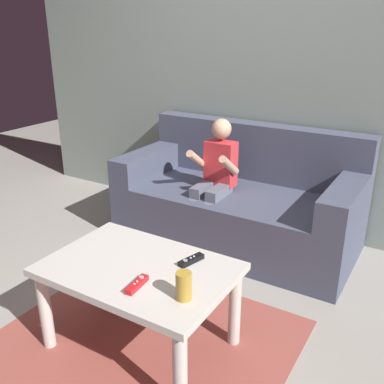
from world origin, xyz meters
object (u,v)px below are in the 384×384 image
Objects in this scene: coffee_table at (139,280)px; soda_can at (184,286)px; game_remote_red_center at (137,284)px; couch at (239,203)px; person_seated_on_couch at (215,177)px; game_remote_black_near_edge at (191,260)px.

soda_can is at bearing -18.49° from coffee_table.
game_remote_red_center is 1.17× the size of soda_can.
coffee_table is at bearing 125.89° from game_remote_red_center.
person_seated_on_couch is at bearing -123.50° from couch.
person_seated_on_couch is 1.04× the size of coffee_table.
coffee_table is 0.19m from game_remote_red_center.
person_seated_on_couch reaches higher than game_remote_black_near_edge.
couch is 13.59× the size of soda_can.
game_remote_black_near_edge is (0.39, -0.95, -0.06)m from person_seated_on_couch.
soda_can is (0.32, -0.11, 0.13)m from coffee_table.
couch is 1.28m from coffee_table.
coffee_table is 0.26m from game_remote_black_near_edge.
person_seated_on_couch is 6.35× the size of game_remote_red_center.
game_remote_black_near_edge is 1.18× the size of soda_can.
person_seated_on_couch is 1.31m from soda_can.
person_seated_on_couch reaches higher than soda_can.
couch is 1.83× the size of person_seated_on_couch.
game_remote_black_near_edge is 0.29m from soda_can.
soda_can is (0.12, -0.26, 0.05)m from game_remote_black_near_edge.
couch reaches higher than coffee_table.
person_seated_on_couch reaches higher than game_remote_red_center.
coffee_table is at bearing -86.40° from couch.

